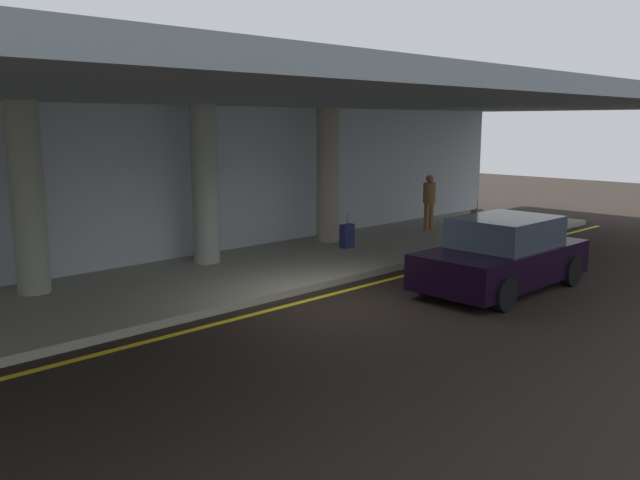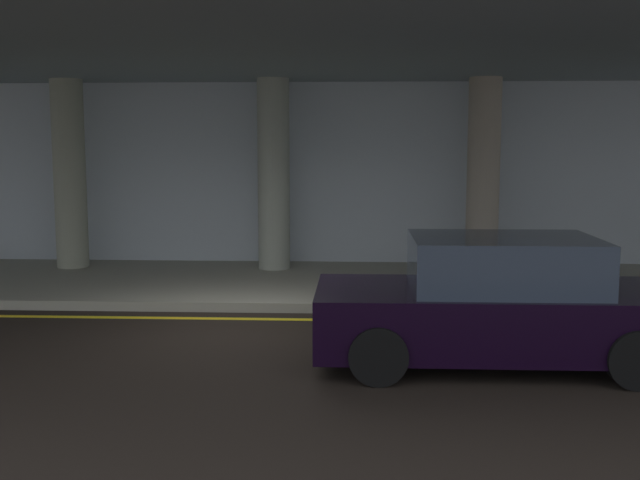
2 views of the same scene
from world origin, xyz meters
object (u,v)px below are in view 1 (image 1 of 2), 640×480
support_column_left_mid (28,199)px  car_black (503,255)px  support_column_right_mid (328,175)px  suitcase_upright_secondary (347,236)px  suitcase_upright_primary (477,219)px  support_column_center (205,185)px  traveler_with_luggage (429,199)px

support_column_left_mid → car_black: (7.22, -5.88, -1.26)m
support_column_right_mid → suitcase_upright_secondary: (-0.33, -1.06, -1.51)m
suitcase_upright_primary → support_column_center: bearing=153.2°
traveler_with_luggage → suitcase_upright_secondary: 3.95m
support_column_center → car_black: support_column_center is taller
support_column_center → traveler_with_luggage: bearing=-6.1°
support_column_left_mid → suitcase_upright_secondary: bearing=-7.8°
support_column_center → support_column_right_mid: same height
suitcase_upright_primary → support_column_left_mid: bearing=156.9°
car_black → suitcase_upright_primary: bearing=-141.6°
support_column_right_mid → car_black: 6.06m
support_column_right_mid → suitcase_upright_primary: size_ratio=4.06×
support_column_center → support_column_left_mid: bearing=180.0°
suitcase_upright_primary → suitcase_upright_secondary: (-4.98, 0.75, 0.00)m
support_column_right_mid → suitcase_upright_secondary: support_column_right_mid is taller
support_column_right_mid → suitcase_upright_primary: bearing=-21.2°
support_column_right_mid → suitcase_upright_secondary: bearing=-107.2°
support_column_left_mid → support_column_center: 4.00m
support_column_right_mid → traveler_with_luggage: support_column_right_mid is taller
suitcase_upright_primary → suitcase_upright_secondary: size_ratio=1.00×
support_column_right_mid → suitcase_upright_primary: support_column_right_mid is taller
support_column_right_mid → car_black: support_column_right_mid is taller
support_column_center → car_black: bearing=-61.2°
car_black → traveler_with_luggage: size_ratio=2.44×
car_black → suitcase_upright_primary: size_ratio=4.56×
support_column_right_mid → traveler_with_luggage: (3.56, -0.80, -0.86)m
support_column_center → support_column_right_mid: 4.00m
support_column_left_mid → support_column_right_mid: same height
support_column_left_mid → car_black: bearing=-39.1°
support_column_right_mid → support_column_left_mid: bearing=180.0°
support_column_center → suitcase_upright_secondary: bearing=-16.0°
support_column_center → suitcase_upright_secondary: size_ratio=4.06×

